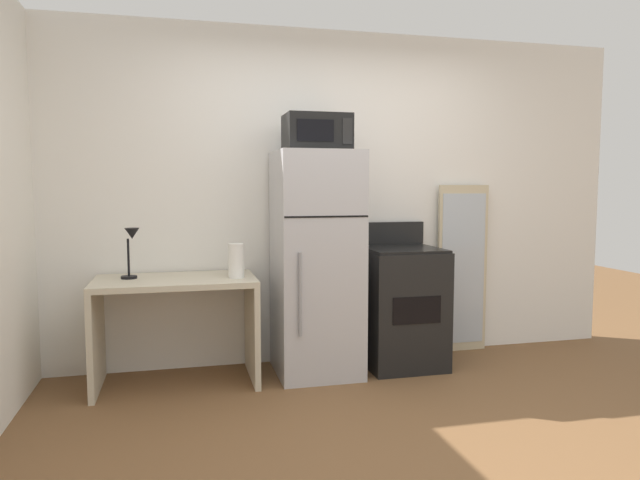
% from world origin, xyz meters
% --- Properties ---
extents(ground_plane, '(12.00, 12.00, 0.00)m').
position_xyz_m(ground_plane, '(0.00, 0.00, 0.00)').
color(ground_plane, brown).
extents(wall_back_white, '(5.00, 0.10, 2.60)m').
position_xyz_m(wall_back_white, '(0.00, 1.70, 1.30)').
color(wall_back_white, white).
rests_on(wall_back_white, ground).
extents(desk, '(1.10, 0.63, 0.75)m').
position_xyz_m(desk, '(-1.19, 1.31, 0.52)').
color(desk, beige).
rests_on(desk, ground).
extents(desk_lamp, '(0.14, 0.12, 0.35)m').
position_xyz_m(desk_lamp, '(-1.48, 1.36, 0.99)').
color(desk_lamp, black).
rests_on(desk_lamp, desk).
extents(paper_towel_roll, '(0.11, 0.11, 0.24)m').
position_xyz_m(paper_towel_roll, '(-0.77, 1.23, 0.87)').
color(paper_towel_roll, white).
rests_on(paper_towel_roll, desk).
extents(refrigerator, '(0.60, 0.65, 1.64)m').
position_xyz_m(refrigerator, '(-0.18, 1.32, 0.82)').
color(refrigerator, '#B7B7BC').
rests_on(refrigerator, ground).
extents(microwave, '(0.46, 0.35, 0.26)m').
position_xyz_m(microwave, '(-0.18, 1.29, 1.77)').
color(microwave, black).
rests_on(microwave, refrigerator).
extents(oven_range, '(0.58, 0.61, 1.10)m').
position_xyz_m(oven_range, '(0.50, 1.33, 0.47)').
color(oven_range, black).
rests_on(oven_range, ground).
extents(leaning_mirror, '(0.44, 0.03, 1.40)m').
position_xyz_m(leaning_mirror, '(1.15, 1.59, 0.70)').
color(leaning_mirror, '#C6B793').
rests_on(leaning_mirror, ground).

